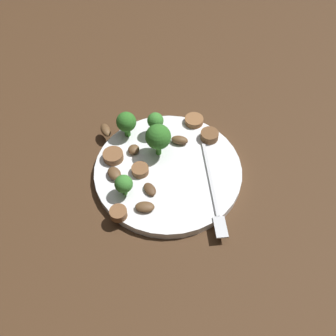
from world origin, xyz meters
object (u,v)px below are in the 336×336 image
Objects in this scene: broccoli_floret_2 at (126,122)px; mushroom_0 at (180,140)px; broccoli_floret_0 at (155,121)px; sausage_slice_3 at (118,213)px; sausage_slice_1 at (141,172)px; sausage_slice_4 at (113,156)px; fork at (214,194)px; mushroom_5 at (150,189)px; plate at (168,171)px; mushroom_3 at (114,172)px; sausage_slice_0 at (194,120)px; mushroom_4 at (134,149)px; sausage_slice_2 at (209,136)px; broccoli_floret_1 at (124,184)px; broccoli_floret_3 at (158,137)px; mushroom_2 at (106,130)px; mushroom_1 at (145,207)px.

mushroom_0 is (0.04, 0.09, -0.02)m from broccoli_floret_2.
broccoli_floret_0 is 0.18m from sausage_slice_3.
broccoli_floret_0 is 0.10m from sausage_slice_1.
broccoli_floret_2 reaches higher than sausage_slice_4.
mushroom_5 is at bearing -99.85° from fork.
plate is 8.68× the size of mushroom_3.
fork is at bearing 15.01° from mushroom_0.
sausage_slice_0 is at bearing 131.57° from sausage_slice_1.
broccoli_floret_0 reaches higher than mushroom_0.
mushroom_4 is at bearing -174.47° from sausage_slice_1.
sausage_slice_2 is at bearing 95.03° from sausage_slice_4.
broccoli_floret_1 is 1.94× the size of mushroom_4.
broccoli_floret_3 reaches higher than mushroom_2.
sausage_slice_3 is at bearing -83.82° from mushroom_1.
broccoli_floret_3 reaches higher than broccoli_floret_2.
broccoli_floret_0 is at bearing -78.32° from sausage_slice_0.
plate is at bearing -34.72° from sausage_slice_0.
fork is 0.14m from broccoli_floret_1.
sausage_slice_0 is at bearing 88.62° from mushroom_2.
sausage_slice_0 is 0.13m from mushroom_4.
broccoli_floret_3 reaches higher than mushroom_3.
mushroom_1 is 1.12× the size of mushroom_5.
mushroom_3 is at bearing -162.00° from broccoli_floret_1.
mushroom_1 reaches higher than mushroom_5.
broccoli_floret_1 is 1.36× the size of mushroom_1.
broccoli_floret_2 is at bearing -170.79° from mushroom_5.
broccoli_floret_1 is at bearing -141.81° from mushroom_1.
sausage_slice_1 is (-0.06, -0.11, 0.00)m from fork.
mushroom_1 is at bearing -82.00° from fork.
broccoli_floret_2 reaches higher than sausage_slice_3.
sausage_slice_1 is 0.04m from mushroom_5.
mushroom_2 reaches higher than plate.
sausage_slice_0 is 0.20m from mushroom_1.
sausage_slice_3 is 0.13m from mushroom_4.
broccoli_floret_1 is at bearing -42.56° from broccoli_floret_3.
broccoli_floret_2 is (-0.12, 0.02, 0.01)m from broccoli_floret_1.
broccoli_floret_3 is 0.09m from mushroom_3.
mushroom_3 is at bearing -67.81° from mushroom_0.
sausage_slice_4 is at bearing -31.26° from broccoli_floret_2.
sausage_slice_1 is at bearing 44.21° from sausage_slice_4.
sausage_slice_1 is (0.10, -0.11, 0.00)m from sausage_slice_0.
broccoli_floret_2 is at bearing -97.91° from broccoli_floret_0.
sausage_slice_4 is (0.01, -0.17, -0.00)m from sausage_slice_2.
fork is 0.16m from broccoli_floret_0.
mushroom_2 is (-0.14, -0.02, -0.02)m from broccoli_floret_1.
broccoli_floret_1 is at bearing -16.52° from mushroom_4.
sausage_slice_2 is 0.18m from mushroom_1.
mushroom_0 reaches higher than plate.
mushroom_1 is 0.18m from mushroom_2.
plate is 0.10m from sausage_slice_2.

